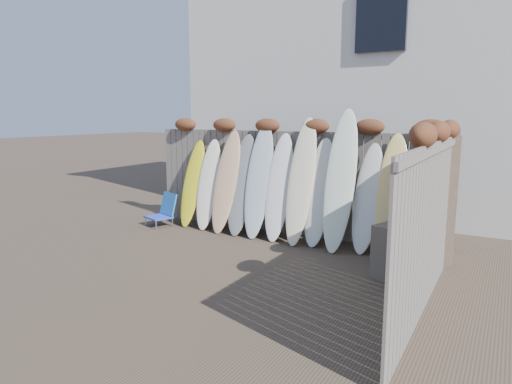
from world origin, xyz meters
The scene contains 18 objects.
ground centered at (0.00, 0.00, 0.00)m, with size 80.00×80.00×0.00m, color #493A2D.
back_fence centered at (0.06, 2.39, 1.18)m, with size 6.05×0.28×2.24m.
right_fence centered at (2.99, 0.25, 1.14)m, with size 0.28×4.40×2.24m.
house centered at (0.50, 6.50, 3.20)m, with size 8.50×5.50×6.33m.
beach_chair centered at (-2.54, 1.72, 0.31)m, with size 0.66×0.68×0.67m.
wooden_crate centered at (2.54, 0.87, 0.39)m, with size 0.66×0.55×0.77m, color brown.
lattice_panel centered at (2.88, 1.30, 1.00)m, with size 0.06×1.33×2.00m, color #32251E.
surfboard_0 centered at (-1.99, 2.03, 0.89)m, with size 0.47×0.07×1.86m, color yellow.
surfboard_1 centered at (-1.57, 2.01, 0.91)m, with size 0.48×0.07×1.89m, color white.
surfboard_2 centered at (-1.11, 1.96, 1.01)m, with size 0.53×0.07×2.09m, color #E7BA73.
surfboard_3 centered at (-0.75, 1.96, 0.97)m, with size 0.53×0.07×2.02m, color slate.
surfboard_4 centered at (-0.37, 1.97, 1.08)m, with size 0.51×0.07×2.24m, color #ACBDCE.
surfboard_5 centered at (0.06, 1.96, 0.99)m, with size 0.49×0.07×2.06m, color white.
surfboard_6 centered at (0.51, 1.95, 1.14)m, with size 0.49×0.07×2.37m, color #F8EBC4.
surfboard_7 centered at (0.84, 1.99, 0.95)m, with size 0.51×0.07×1.99m, color white.
surfboard_8 centered at (1.26, 1.91, 1.21)m, with size 0.53×0.07×2.53m, color white.
surfboard_9 centered at (1.72, 1.98, 0.92)m, with size 0.47×0.07×1.92m, color silver.
surfboard_10 centered at (2.12, 1.99, 1.01)m, with size 0.49×0.07×2.10m, color #FCD171.
Camera 1 is at (3.79, -5.52, 2.32)m, focal length 32.00 mm.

